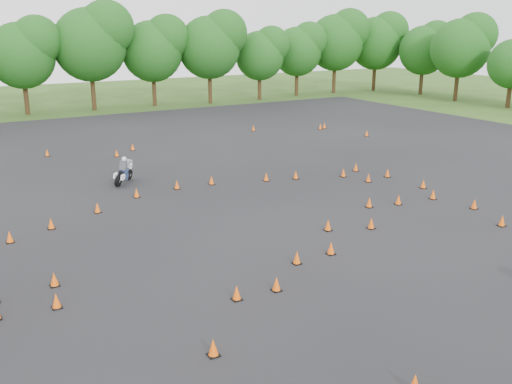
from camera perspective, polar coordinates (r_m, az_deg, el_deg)
The scene contains 5 objects.
ground at distance 21.79m, azimuth 5.33°, elevation -5.60°, with size 140.00×140.00×0.00m, color #2D5119.
asphalt_pad at distance 26.60m, azimuth -2.17°, elevation -1.42°, with size 62.00×62.00×0.00m, color black.
treeline at distance 53.89m, azimuth -14.62°, elevation 12.20°, with size 86.81×32.26×10.95m.
traffic_cones at distance 26.13m, azimuth -1.95°, elevation -1.22°, with size 36.13×33.66×0.45m.
rider_grey at distance 31.06m, azimuth -13.21°, elevation 2.20°, with size 1.94×0.60×1.50m, color #42444A, non-canonical shape.
Camera 1 is at (-11.88, -16.37, 8.13)m, focal length 40.00 mm.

